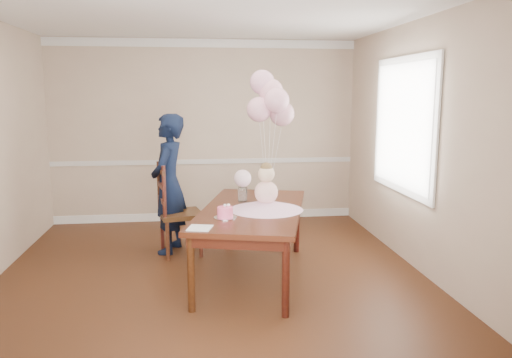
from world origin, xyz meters
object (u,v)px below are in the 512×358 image
object	(u,v)px
dining_table_top	(252,210)
dining_chair_seat	(181,214)
birthday_cake	(225,212)
woman	(169,184)

from	to	relation	value
dining_table_top	dining_chair_seat	size ratio (longest dim) A/B	4.14
birthday_cake	woman	bearing A→B (deg)	113.43
dining_table_top	birthday_cake	world-z (taller)	birthday_cake
dining_table_top	dining_chair_seat	world-z (taller)	dining_table_top
birthday_cake	dining_chair_seat	bearing A→B (deg)	110.09
birthday_cake	dining_table_top	bearing A→B (deg)	51.44
dining_chair_seat	woman	distance (m)	0.39
dining_chair_seat	woman	xyz separation A→B (m)	(-0.14, 0.12, 0.35)
dining_table_top	birthday_cake	size ratio (longest dim) A/B	13.33
birthday_cake	woman	distance (m)	1.50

